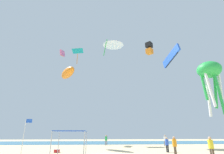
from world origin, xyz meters
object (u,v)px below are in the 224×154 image
object	(u,v)px
person_far_shore	(165,140)
kite_diamond_teal	(78,52)
kite_octopus_green	(210,72)
person_near_tent	(106,139)
person_leftmost	(167,143)
kite_parafoil_blue	(171,56)
kite_delta_white	(113,44)
banner_flag	(25,133)
kite_box_black	(149,48)
canopy_tent	(71,132)
person_rightmost	(211,146)
cooler_box	(57,151)
kite_inflatable_orange	(68,73)
person_central	(175,144)
kite_parafoil_pink	(62,53)

from	to	relation	value
person_far_shore	kite_diamond_teal	bearing A→B (deg)	162.20
kite_diamond_teal	kite_octopus_green	distance (m)	29.03
person_near_tent	person_leftmost	xyz separation A→B (m)	(6.12, -13.53, -0.11)
kite_parafoil_blue	kite_delta_white	bearing A→B (deg)	35.55
banner_flag	kite_box_black	world-z (taller)	kite_box_black
canopy_tent	person_near_tent	bearing A→B (deg)	75.67
person_rightmost	cooler_box	size ratio (longest dim) A/B	3.00
kite_parafoil_blue	kite_octopus_green	distance (m)	6.39
person_near_tent	cooler_box	world-z (taller)	person_near_tent
kite_box_black	kite_octopus_green	world-z (taller)	kite_box_black
canopy_tent	cooler_box	world-z (taller)	canopy_tent
person_near_tent	banner_flag	bearing A→B (deg)	-151.10
banner_flag	kite_diamond_teal	xyz separation A→B (m)	(1.63, 20.76, 19.05)
kite_inflatable_orange	person_central	bearing A→B (deg)	-157.51
person_rightmost	kite_diamond_teal	world-z (taller)	kite_diamond_teal
canopy_tent	cooler_box	distance (m)	4.36
person_near_tent	kite_diamond_teal	world-z (taller)	kite_diamond_teal
cooler_box	kite_parafoil_blue	xyz separation A→B (m)	(16.05, 3.98, 13.77)
person_central	kite_octopus_green	distance (m)	12.61
cooler_box	kite_box_black	world-z (taller)	kite_box_black
banner_flag	kite_octopus_green	distance (m)	23.72
kite_octopus_green	kite_diamond_teal	bearing A→B (deg)	-17.69
person_central	kite_diamond_teal	xyz separation A→B (m)	(-12.58, 21.44, 20.06)
person_leftmost	person_rightmost	bearing A→B (deg)	-177.17
person_central	kite_diamond_teal	size ratio (longest dim) A/B	0.47
person_near_tent	kite_inflatable_orange	size ratio (longest dim) A/B	0.33
person_rightmost	kite_parafoil_pink	xyz separation A→B (m)	(-18.54, 26.47, 20.55)
canopy_tent	kite_inflatable_orange	bearing A→B (deg)	104.29
kite_diamond_teal	kite_inflatable_orange	distance (m)	13.81
person_central	person_rightmost	xyz separation A→B (m)	(1.84, -2.75, 0.01)
person_leftmost	kite_box_black	world-z (taller)	kite_box_black
person_leftmost	kite_parafoil_blue	bearing A→B (deg)	-51.05
person_rightmost	person_central	bearing A→B (deg)	-79.17
kite_delta_white	kite_parafoil_pink	xyz separation A→B (m)	(-12.28, 8.25, 1.25)
person_far_shore	kite_parafoil_pink	distance (m)	31.15
person_near_tent	person_rightmost	bearing A→B (deg)	-101.44
person_far_shore	kite_octopus_green	xyz separation A→B (m)	(3.80, -8.76, 8.93)
person_central	kite_inflatable_orange	size ratio (longest dim) A/B	0.31
banner_flag	kite_inflatable_orange	world-z (taller)	kite_inflatable_orange
kite_delta_white	kite_box_black	xyz separation A→B (m)	(8.48, 2.00, 0.34)
person_central	kite_box_black	bearing A→B (deg)	-152.11
person_central	cooler_box	size ratio (longest dim) A/B	2.99
canopy_tent	person_central	bearing A→B (deg)	-1.07
kite_diamond_teal	kite_inflatable_orange	world-z (taller)	kite_diamond_teal
kite_box_black	kite_delta_white	bearing A→B (deg)	-30.56
kite_inflatable_orange	person_leftmost	bearing A→B (deg)	-148.09
canopy_tent	kite_delta_white	xyz separation A→B (m)	(5.43, 15.28, 18.21)
person_leftmost	kite_diamond_teal	bearing A→B (deg)	24.24
person_rightmost	cooler_box	bearing A→B (deg)	-48.22
person_near_tent	banner_flag	world-z (taller)	banner_flag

